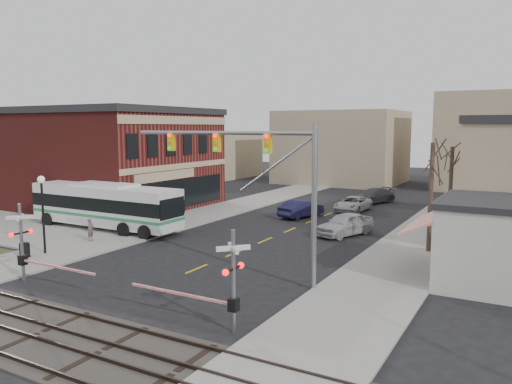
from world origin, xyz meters
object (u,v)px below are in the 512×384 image
Objects in this scene: car_b at (301,209)px; car_d at (373,196)px; rr_crossing_west at (27,244)px; transit_bus at (105,205)px; car_a at (345,224)px; trash_bin at (25,250)px; rr_crossing_east at (224,281)px; pedestrian_near at (91,230)px; traffic_signal_mast at (260,168)px; street_lamp at (42,199)px; pedestrian_far at (128,218)px; car_c at (353,204)px.

car_d is (3.16, 11.05, 0.00)m from car_b.
car_b is at bearing 79.29° from rr_crossing_west.
car_d is at bearing 58.58° from transit_bus.
rr_crossing_west is 21.07m from car_a.
trash_bin is (2.32, -8.66, -1.36)m from transit_bus.
rr_crossing_east is 17.88m from pedestrian_near.
traffic_signal_mast is 1.93× the size of rr_crossing_east.
car_d is at bearing 69.28° from street_lamp.
trash_bin is 0.50× the size of pedestrian_far.
car_a is 1.05× the size of car_b.
traffic_signal_mast is 14.30m from street_lamp.
car_b is at bearing 28.18° from pedestrian_far.
traffic_signal_mast reaches higher than street_lamp.
street_lamp reaches higher than pedestrian_near.
street_lamp is (-3.95, 4.02, 1.52)m from rr_crossing_west.
street_lamp is 21.47m from car_b.
car_d is (7.63, 34.63, -1.20)m from rr_crossing_west.
traffic_signal_mast is 13.31m from car_a.
car_b is at bearing -115.40° from car_c.
pedestrian_near is (-11.49, -21.01, 0.20)m from car_c.
trash_bin is at bearing -101.92° from street_lamp.
car_a is 3.17× the size of pedestrian_near.
street_lamp reaches higher than pedestrian_far.
trash_bin is at bearing -110.02° from car_c.
traffic_signal_mast is 15.50m from trash_bin.
car_c is at bearing 30.86° from pedestrian_far.
pedestrian_near is (0.11, 4.96, 0.35)m from trash_bin.
pedestrian_far reaches higher than car_b.
car_c is at bearing 96.57° from traffic_signal_mast.
transit_bus is 2.04m from pedestrian_far.
rr_crossing_west is at bearing -148.95° from traffic_signal_mast.
transit_bus reaches higher than pedestrian_far.
car_d is (0.23, 5.85, 0.08)m from car_c.
rr_crossing_west is 1.15× the size of car_a.
traffic_signal_mast is 15.03m from pedestrian_near.
car_b reaches higher than trash_bin.
traffic_signal_mast is 23.46m from car_c.
traffic_signal_mast is 2.26× the size of street_lamp.
rr_crossing_east is 3.33× the size of pedestrian_far.
pedestrian_far is at bearing -122.03° from car_c.
trash_bin is (-16.08, 3.03, -1.43)m from rr_crossing_east.
car_b is 0.94× the size of car_c.
transit_bus is 2.66× the size of car_c.
pedestrian_far is (-12.42, -22.58, 0.20)m from car_d.
car_d is at bearing -91.06° from car_b.
car_c is at bearing 75.59° from rr_crossing_west.
traffic_signal_mast is 6.41× the size of pedestrian_far.
street_lamp is at bearing -113.63° from car_a.
rr_crossing_east is 16.45m from street_lamp.
rr_crossing_west is at bearing -60.39° from transit_bus.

